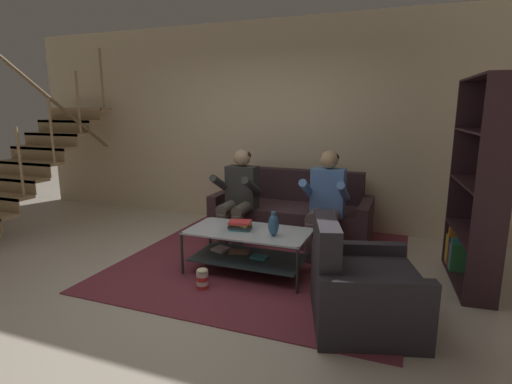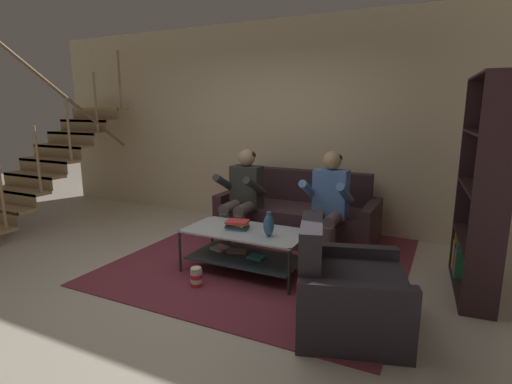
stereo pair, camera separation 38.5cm
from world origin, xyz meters
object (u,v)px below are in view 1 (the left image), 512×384
object	(u,v)px
couch	(292,216)
coffee_table	(248,244)
person_seated_left	(239,194)
vase	(274,225)
book_stack	(240,225)
person_seated_right	(326,200)
armchair	(361,290)
bookshelf	(479,198)
popcorn_tub	(202,279)

from	to	relation	value
couch	coffee_table	bearing A→B (deg)	-94.85
couch	person_seated_left	distance (m)	0.83
couch	vase	distance (m)	1.39
person_seated_left	coffee_table	bearing A→B (deg)	-60.42
coffee_table	book_stack	world-z (taller)	book_stack
couch	person_seated_right	distance (m)	0.83
coffee_table	couch	bearing A→B (deg)	85.15
person_seated_left	armchair	size ratio (longest dim) A/B	1.11
vase	person_seated_left	bearing A→B (deg)	131.32
vase	bookshelf	distance (m)	1.99
armchair	book_stack	bearing A→B (deg)	154.93
vase	book_stack	world-z (taller)	vase
vase	bookshelf	bearing A→B (deg)	20.62
person_seated_right	bookshelf	xyz separation A→B (m)	(1.50, -0.15, 0.17)
person_seated_left	person_seated_right	bearing A→B (deg)	0.12
couch	popcorn_tub	size ratio (longest dim) A/B	9.81
vase	book_stack	bearing A→B (deg)	170.08
person_seated_left	popcorn_tub	size ratio (longest dim) A/B	5.80
person_seated_right	popcorn_tub	distance (m)	1.68
book_stack	vase	bearing A→B (deg)	-9.92
couch	coffee_table	world-z (taller)	couch
person_seated_left	coffee_table	world-z (taller)	person_seated_left
person_seated_left	book_stack	xyz separation A→B (m)	(0.35, -0.77, -0.15)
person_seated_left	book_stack	world-z (taller)	person_seated_left
person_seated_left	popcorn_tub	bearing A→B (deg)	-81.99
couch	bookshelf	distance (m)	2.21
coffee_table	armchair	size ratio (longest dim) A/B	1.15
person_seated_left	bookshelf	bearing A→B (deg)	-3.19
coffee_table	book_stack	bearing A→B (deg)	-173.31
couch	armchair	bearing A→B (deg)	-59.63
popcorn_tub	armchair	bearing A→B (deg)	-3.29
coffee_table	bookshelf	distance (m)	2.30
popcorn_tub	bookshelf	bearing A→B (deg)	25.55
vase	armchair	size ratio (longest dim) A/B	0.23
person_seated_left	bookshelf	size ratio (longest dim) A/B	0.61
book_stack	coffee_table	bearing A→B (deg)	6.69
person_seated_right	armchair	distance (m)	1.54
person_seated_right	coffee_table	size ratio (longest dim) A/B	0.98
bookshelf	popcorn_tub	xyz separation A→B (m)	(-2.40, -1.15, -0.73)
coffee_table	bookshelf	world-z (taller)	bookshelf
person_seated_right	armchair	size ratio (longest dim) A/B	1.13
person_seated_left	vase	xyz separation A→B (m)	(0.74, -0.84, -0.09)
couch	coffee_table	distance (m)	1.28
coffee_table	vase	size ratio (longest dim) A/B	5.09
popcorn_tub	book_stack	bearing A→B (deg)	71.91
couch	bookshelf	xyz separation A→B (m)	(2.04, -0.66, 0.54)
couch	vase	xyz separation A→B (m)	(0.20, -1.35, 0.27)
vase	popcorn_tub	bearing A→B (deg)	-140.75
vase	popcorn_tub	world-z (taller)	vase
couch	popcorn_tub	distance (m)	1.85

